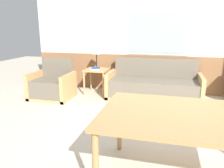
{
  "coord_description": "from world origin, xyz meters",
  "views": [
    {
      "loc": [
        -0.19,
        -2.77,
        1.55
      ],
      "look_at": [
        -1.16,
        0.96,
        0.56
      ],
      "focal_mm": 35.0,
      "sensor_mm": 36.0,
      "label": 1
    }
  ],
  "objects_px": {
    "couch": "(153,87)",
    "side_table": "(97,73)",
    "armchair": "(52,86)",
    "table_lamp": "(96,52)",
    "dining_table": "(186,121)"
  },
  "relations": [
    {
      "from": "couch",
      "to": "armchair",
      "type": "bearing_deg",
      "value": -166.09
    },
    {
      "from": "side_table",
      "to": "table_lamp",
      "type": "xyz_separation_m",
      "value": [
        -0.03,
        0.09,
        0.51
      ]
    },
    {
      "from": "side_table",
      "to": "dining_table",
      "type": "height_order",
      "value": "dining_table"
    },
    {
      "from": "table_lamp",
      "to": "armchair",
      "type": "bearing_deg",
      "value": -140.21
    },
    {
      "from": "table_lamp",
      "to": "side_table",
      "type": "bearing_deg",
      "value": -74.16
    },
    {
      "from": "dining_table",
      "to": "table_lamp",
      "type": "bearing_deg",
      "value": 122.55
    },
    {
      "from": "couch",
      "to": "side_table",
      "type": "height_order",
      "value": "couch"
    },
    {
      "from": "couch",
      "to": "armchair",
      "type": "relative_size",
      "value": 2.28
    },
    {
      "from": "armchair",
      "to": "table_lamp",
      "type": "distance_m",
      "value": 1.31
    },
    {
      "from": "couch",
      "to": "side_table",
      "type": "bearing_deg",
      "value": 177.83
    },
    {
      "from": "couch",
      "to": "dining_table",
      "type": "bearing_deg",
      "value": -80.18
    },
    {
      "from": "armchair",
      "to": "dining_table",
      "type": "height_order",
      "value": "armchair"
    },
    {
      "from": "armchair",
      "to": "couch",
      "type": "bearing_deg",
      "value": 6.29
    },
    {
      "from": "side_table",
      "to": "dining_table",
      "type": "bearing_deg",
      "value": -56.98
    },
    {
      "from": "side_table",
      "to": "table_lamp",
      "type": "height_order",
      "value": "table_lamp"
    }
  ]
}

